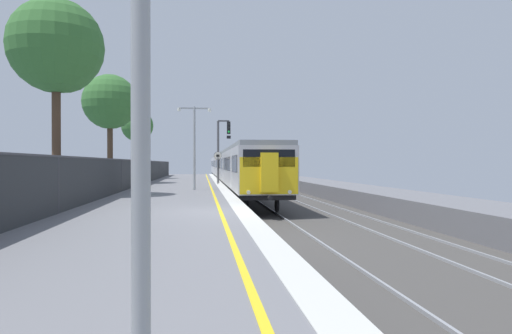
# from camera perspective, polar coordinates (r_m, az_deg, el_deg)

# --- Properties ---
(ground) EXTENTS (17.40, 110.00, 1.21)m
(ground) POSITION_cam_1_polar(r_m,az_deg,el_deg) (15.88, 6.59, -7.48)
(ground) COLOR slate
(commuter_train_at_platform) EXTENTS (2.83, 62.37, 3.81)m
(commuter_train_at_platform) POSITION_cam_1_polar(r_m,az_deg,el_deg) (52.15, -3.26, 0.08)
(commuter_train_at_platform) COLOR #B7B7BC
(commuter_train_at_platform) RESTS_ON ground
(signal_gantry) EXTENTS (1.10, 0.24, 5.07)m
(signal_gantry) POSITION_cam_1_polar(r_m,az_deg,el_deg) (37.77, -4.22, 2.83)
(signal_gantry) COLOR #47474C
(signal_gantry) RESTS_ON ground
(speed_limit_sign) EXTENTS (0.59, 0.08, 2.47)m
(speed_limit_sign) POSITION_cam_1_polar(r_m,az_deg,el_deg) (35.50, -4.67, 0.43)
(speed_limit_sign) COLOR #59595B
(speed_limit_sign) RESTS_ON ground
(platform_lamp_mid) EXTENTS (2.00, 0.20, 4.97)m
(platform_lamp_mid) POSITION_cam_1_polar(r_m,az_deg,el_deg) (28.20, -7.50, 3.27)
(platform_lamp_mid) COLOR #93999E
(platform_lamp_mid) RESTS_ON ground
(platform_back_fence) EXTENTS (0.07, 99.00, 1.83)m
(platform_back_fence) POSITION_cam_1_polar(r_m,az_deg,el_deg) (15.97, -22.96, -1.82)
(platform_back_fence) COLOR #282B2D
(platform_back_fence) RESTS_ON ground
(background_tree_left) EXTENTS (4.51, 4.51, 9.49)m
(background_tree_left) POSITION_cam_1_polar(r_m,az_deg,el_deg) (25.16, -22.95, 12.94)
(background_tree_left) COLOR #473323
(background_tree_left) RESTS_ON ground
(background_tree_centre) EXTENTS (4.31, 4.31, 8.64)m
(background_tree_centre) POSITION_cam_1_polar(r_m,az_deg,el_deg) (39.28, -17.46, 7.39)
(background_tree_centre) COLOR #473323
(background_tree_centre) RESTS_ON ground
(background_tree_right) EXTENTS (3.30, 3.30, 7.19)m
(background_tree_right) POSITION_cam_1_polar(r_m,az_deg,el_deg) (50.55, -14.25, 4.78)
(background_tree_right) COLOR #473323
(background_tree_right) RESTS_ON ground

